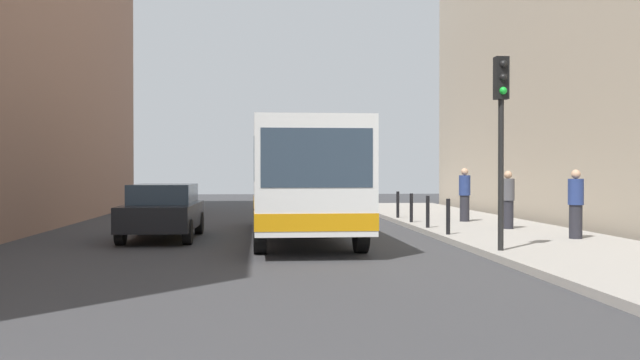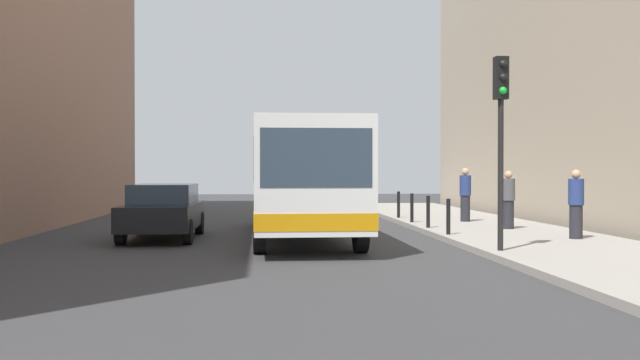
{
  "view_description": "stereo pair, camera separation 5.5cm",
  "coord_description": "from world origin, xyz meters",
  "px_view_note": "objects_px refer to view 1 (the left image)",
  "views": [
    {
      "loc": [
        -1.54,
        -17.2,
        1.83
      ],
      "look_at": [
        -0.04,
        0.49,
        1.61
      ],
      "focal_mm": 39.93,
      "sensor_mm": 36.0,
      "label": 1
    },
    {
      "loc": [
        -1.49,
        -17.2,
        1.83
      ],
      "look_at": [
        -0.04,
        0.49,
        1.61
      ],
      "focal_mm": 39.93,
      "sensor_mm": 36.0,
      "label": 2
    }
  ],
  "objects_px": {
    "car_beside_bus": "(163,210)",
    "bollard_mid": "(428,212)",
    "traffic_light": "(501,116)",
    "bollard_far": "(411,208)",
    "pedestrian_far_sidewalk": "(465,195)",
    "bollard_near": "(448,217)",
    "bollard_farthest": "(398,205)",
    "pedestrian_near_signal": "(576,204)",
    "pedestrian_mid_sidewalk": "(508,200)",
    "bus": "(299,175)"
  },
  "relations": [
    {
      "from": "car_beside_bus",
      "to": "bollard_mid",
      "type": "bearing_deg",
      "value": -169.12
    },
    {
      "from": "traffic_light",
      "to": "bollard_far",
      "type": "height_order",
      "value": "traffic_light"
    },
    {
      "from": "pedestrian_far_sidewalk",
      "to": "bollard_near",
      "type": "bearing_deg",
      "value": 146.87
    },
    {
      "from": "bollard_far",
      "to": "pedestrian_far_sidewalk",
      "type": "height_order",
      "value": "pedestrian_far_sidewalk"
    },
    {
      "from": "bollard_mid",
      "to": "pedestrian_far_sidewalk",
      "type": "bearing_deg",
      "value": 53.23
    },
    {
      "from": "bollard_farthest",
      "to": "pedestrian_near_signal",
      "type": "bearing_deg",
      "value": -71.03
    },
    {
      "from": "car_beside_bus",
      "to": "pedestrian_mid_sidewalk",
      "type": "distance_m",
      "value": 9.86
    },
    {
      "from": "car_beside_bus",
      "to": "traffic_light",
      "type": "relative_size",
      "value": 1.08
    },
    {
      "from": "bus",
      "to": "pedestrian_far_sidewalk",
      "type": "distance_m",
      "value": 6.76
    },
    {
      "from": "bollard_near",
      "to": "pedestrian_near_signal",
      "type": "distance_m",
      "value": 3.22
    },
    {
      "from": "traffic_light",
      "to": "pedestrian_mid_sidewalk",
      "type": "xyz_separation_m",
      "value": [
        2.14,
        5.56,
        -2.01
      ]
    },
    {
      "from": "bollard_near",
      "to": "bollard_mid",
      "type": "relative_size",
      "value": 1.0
    },
    {
      "from": "bollard_farthest",
      "to": "bollard_far",
      "type": "bearing_deg",
      "value": -90.0
    },
    {
      "from": "pedestrian_mid_sidewalk",
      "to": "pedestrian_near_signal",
      "type": "bearing_deg",
      "value": 46.81
    },
    {
      "from": "traffic_light",
      "to": "bollard_mid",
      "type": "bearing_deg",
      "value": 90.93
    },
    {
      "from": "pedestrian_mid_sidewalk",
      "to": "pedestrian_far_sidewalk",
      "type": "xyz_separation_m",
      "value": [
        -0.39,
        3.07,
        0.05
      ]
    },
    {
      "from": "bus",
      "to": "pedestrian_near_signal",
      "type": "xyz_separation_m",
      "value": [
        6.76,
        -2.71,
        -0.71
      ]
    },
    {
      "from": "bus",
      "to": "pedestrian_far_sidewalk",
      "type": "height_order",
      "value": "bus"
    },
    {
      "from": "bollard_near",
      "to": "pedestrian_mid_sidewalk",
      "type": "relative_size",
      "value": 0.56
    },
    {
      "from": "car_beside_bus",
      "to": "bollard_farthest",
      "type": "xyz_separation_m",
      "value": [
        7.59,
        5.97,
        -0.16
      ]
    },
    {
      "from": "bollard_near",
      "to": "bollard_farthest",
      "type": "xyz_separation_m",
      "value": [
        0.0,
        6.9,
        0.0
      ]
    },
    {
      "from": "bollard_near",
      "to": "bollard_far",
      "type": "bearing_deg",
      "value": 90.0
    },
    {
      "from": "traffic_light",
      "to": "bollard_farthest",
      "type": "distance_m",
      "value": 11.01
    },
    {
      "from": "pedestrian_far_sidewalk",
      "to": "car_beside_bus",
      "type": "bearing_deg",
      "value": 100.26
    },
    {
      "from": "bollard_near",
      "to": "bollard_farthest",
      "type": "height_order",
      "value": "same"
    },
    {
      "from": "bollard_near",
      "to": "car_beside_bus",
      "type": "bearing_deg",
      "value": 173.06
    },
    {
      "from": "bus",
      "to": "car_beside_bus",
      "type": "distance_m",
      "value": 3.83
    },
    {
      "from": "car_beside_bus",
      "to": "pedestrian_far_sidewalk",
      "type": "bearing_deg",
      "value": -157.19
    },
    {
      "from": "pedestrian_mid_sidewalk",
      "to": "pedestrian_far_sidewalk",
      "type": "distance_m",
      "value": 3.1
    },
    {
      "from": "car_beside_bus",
      "to": "pedestrian_far_sidewalk",
      "type": "xyz_separation_m",
      "value": [
        9.44,
        3.85,
        0.26
      ]
    },
    {
      "from": "pedestrian_near_signal",
      "to": "car_beside_bus",
      "type": "bearing_deg",
      "value": -173.72
    },
    {
      "from": "traffic_light",
      "to": "pedestrian_near_signal",
      "type": "relative_size",
      "value": 2.38
    },
    {
      "from": "pedestrian_far_sidewalk",
      "to": "bollard_farthest",
      "type": "bearing_deg",
      "value": 29.17
    },
    {
      "from": "bollard_mid",
      "to": "bollard_far",
      "type": "bearing_deg",
      "value": 90.0
    },
    {
      "from": "car_beside_bus",
      "to": "bollard_far",
      "type": "bearing_deg",
      "value": -153.55
    },
    {
      "from": "pedestrian_far_sidewalk",
      "to": "traffic_light",
      "type": "bearing_deg",
      "value": 156.59
    },
    {
      "from": "bollard_mid",
      "to": "pedestrian_far_sidewalk",
      "type": "distance_m",
      "value": 3.12
    },
    {
      "from": "bollard_far",
      "to": "pedestrian_near_signal",
      "type": "xyz_separation_m",
      "value": [
        2.86,
        -6.02,
        0.39
      ]
    },
    {
      "from": "car_beside_bus",
      "to": "bollard_mid",
      "type": "height_order",
      "value": "car_beside_bus"
    },
    {
      "from": "bollard_mid",
      "to": "traffic_light",
      "type": "bearing_deg",
      "value": -89.07
    },
    {
      "from": "bus",
      "to": "car_beside_bus",
      "type": "relative_size",
      "value": 2.5
    },
    {
      "from": "bollard_mid",
      "to": "bollard_far",
      "type": "distance_m",
      "value": 2.3
    },
    {
      "from": "pedestrian_near_signal",
      "to": "bollard_near",
      "type": "bearing_deg",
      "value": 172.5
    },
    {
      "from": "bollard_far",
      "to": "bollard_farthest",
      "type": "xyz_separation_m",
      "value": [
        0.0,
        2.3,
        0.0
      ]
    },
    {
      "from": "car_beside_bus",
      "to": "pedestrian_mid_sidewalk",
      "type": "bearing_deg",
      "value": -174.85
    },
    {
      "from": "bollard_near",
      "to": "pedestrian_far_sidewalk",
      "type": "xyz_separation_m",
      "value": [
        1.85,
        4.78,
        0.42
      ]
    },
    {
      "from": "bollard_farthest",
      "to": "pedestrian_near_signal",
      "type": "xyz_separation_m",
      "value": [
        2.86,
        -8.32,
        0.39
      ]
    },
    {
      "from": "pedestrian_far_sidewalk",
      "to": "pedestrian_near_signal",
      "type": "bearing_deg",
      "value": 177.3
    },
    {
      "from": "bollard_far",
      "to": "pedestrian_mid_sidewalk",
      "type": "bearing_deg",
      "value": -52.27
    },
    {
      "from": "bus",
      "to": "bollard_near",
      "type": "distance_m",
      "value": 4.25
    }
  ]
}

